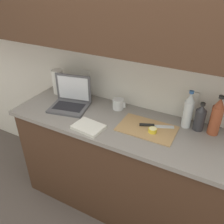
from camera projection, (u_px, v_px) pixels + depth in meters
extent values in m
plane|color=#564C47|center=(144.00, 212.00, 2.19)|extent=(12.00, 12.00, 0.00)
cube|color=white|center=(172.00, 67.00, 1.76)|extent=(5.20, 0.06, 2.60)
cube|color=white|center=(85.00, 76.00, 2.15)|extent=(0.09, 0.01, 0.12)
cube|color=white|center=(192.00, 99.00, 1.77)|extent=(0.09, 0.01, 0.12)
cube|color=#472D1E|center=(174.00, 0.00, 1.38)|extent=(4.42, 0.32, 0.70)
cube|color=#472D1E|center=(148.00, 178.00, 1.96)|extent=(2.25, 0.55, 0.88)
cube|color=gray|center=(153.00, 133.00, 1.73)|extent=(2.32, 0.58, 0.03)
cube|color=#515156|center=(69.00, 108.00, 2.00)|extent=(0.35, 0.31, 0.02)
cube|color=black|center=(69.00, 106.00, 1.99)|extent=(0.27, 0.19, 0.00)
cube|color=#515156|center=(73.00, 88.00, 2.03)|extent=(0.31, 0.08, 0.25)
cube|color=white|center=(73.00, 88.00, 2.03)|extent=(0.27, 0.06, 0.21)
cube|color=tan|center=(147.00, 128.00, 1.75)|extent=(0.42, 0.26, 0.01)
cube|color=silver|center=(164.00, 127.00, 1.76)|extent=(0.15, 0.09, 0.00)
cylinder|color=black|center=(147.00, 125.00, 1.76)|extent=(0.11, 0.06, 0.02)
cylinder|color=yellow|center=(153.00, 130.00, 1.69)|extent=(0.06, 0.06, 0.03)
cylinder|color=#F4EAA3|center=(153.00, 129.00, 1.68)|extent=(0.05, 0.05, 0.00)
cylinder|color=#A34C2D|center=(215.00, 120.00, 1.65)|extent=(0.08, 0.08, 0.22)
cone|color=#A34C2D|center=(220.00, 103.00, 1.58)|extent=(0.07, 0.07, 0.07)
cylinder|color=black|center=(222.00, 97.00, 1.55)|extent=(0.04, 0.04, 0.02)
cylinder|color=#333338|center=(199.00, 120.00, 1.70)|extent=(0.08, 0.08, 0.16)
cone|color=#333338|center=(202.00, 108.00, 1.65)|extent=(0.07, 0.07, 0.04)
cylinder|color=black|center=(203.00, 104.00, 1.64)|extent=(0.03, 0.03, 0.02)
cylinder|color=silver|center=(188.00, 114.00, 1.73)|extent=(0.07, 0.07, 0.21)
cone|color=silver|center=(191.00, 97.00, 1.66)|extent=(0.06, 0.06, 0.06)
cylinder|color=#3366B2|center=(192.00, 92.00, 1.63)|extent=(0.03, 0.03, 0.02)
cylinder|color=silver|center=(118.00, 104.00, 1.98)|extent=(0.10, 0.10, 0.09)
cube|color=silver|center=(124.00, 105.00, 1.96)|extent=(0.02, 0.01, 0.05)
cylinder|color=white|center=(58.00, 82.00, 2.21)|extent=(0.11, 0.11, 0.23)
cube|color=silver|center=(89.00, 127.00, 1.75)|extent=(0.24, 0.18, 0.02)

